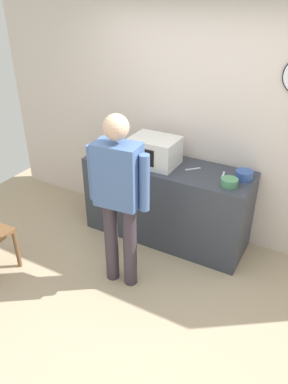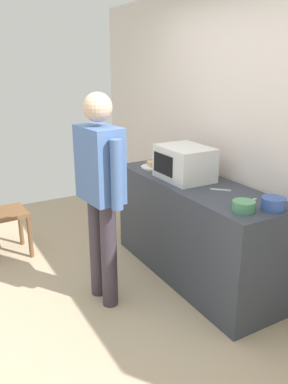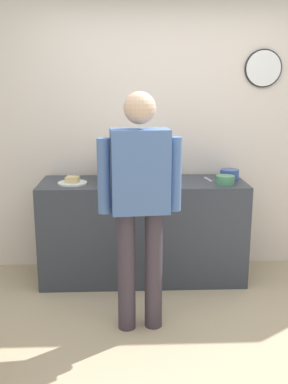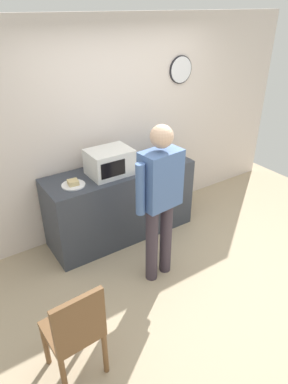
{
  "view_description": "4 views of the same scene",
  "coord_description": "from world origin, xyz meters",
  "px_view_note": "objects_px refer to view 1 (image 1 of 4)",
  "views": [
    {
      "loc": [
        1.27,
        -2.05,
        2.63
      ],
      "look_at": [
        -0.29,
        0.77,
        0.8
      ],
      "focal_mm": 34.42,
      "sensor_mm": 36.0,
      "label": 1
    },
    {
      "loc": [
        2.4,
        -0.82,
        1.95
      ],
      "look_at": [
        -0.33,
        0.73,
        0.89
      ],
      "focal_mm": 36.51,
      "sensor_mm": 36.0,
      "label": 2
    },
    {
      "loc": [
        -0.39,
        -2.71,
        1.78
      ],
      "look_at": [
        -0.25,
        0.84,
        0.92
      ],
      "focal_mm": 41.76,
      "sensor_mm": 36.0,
      "label": 3
    },
    {
      "loc": [
        -2.05,
        -2.02,
        2.68
      ],
      "look_at": [
        -0.22,
        0.72,
        0.84
      ],
      "focal_mm": 31.86,
      "sensor_mm": 36.0,
      "label": 4
    }
  ],
  "objects_px": {
    "salad_bowl": "(244,175)",
    "spoon_utensil": "(193,169)",
    "person_standing": "(119,192)",
    "sandwich_plate": "(115,155)",
    "microwave": "(154,151)",
    "fork_utensil": "(223,175)",
    "cereal_bowl": "(229,182)"
  },
  "relations": [
    {
      "from": "salad_bowl",
      "to": "spoon_utensil",
      "type": "bearing_deg",
      "value": -175.96
    },
    {
      "from": "person_standing",
      "to": "sandwich_plate",
      "type": "bearing_deg",
      "value": 124.52
    },
    {
      "from": "salad_bowl",
      "to": "person_standing",
      "type": "distance_m",
      "value": 1.3
    },
    {
      "from": "spoon_utensil",
      "to": "person_standing",
      "type": "relative_size",
      "value": 0.1
    },
    {
      "from": "microwave",
      "to": "fork_utensil",
      "type": "bearing_deg",
      "value": 6.67
    },
    {
      "from": "spoon_utensil",
      "to": "cereal_bowl",
      "type": "bearing_deg",
      "value": -20.48
    },
    {
      "from": "microwave",
      "to": "person_standing",
      "type": "bearing_deg",
      "value": -83.97
    },
    {
      "from": "microwave",
      "to": "salad_bowl",
      "type": "height_order",
      "value": "microwave"
    },
    {
      "from": "microwave",
      "to": "sandwich_plate",
      "type": "distance_m",
      "value": 0.5
    },
    {
      "from": "fork_utensil",
      "to": "person_standing",
      "type": "relative_size",
      "value": 0.1
    },
    {
      "from": "cereal_bowl",
      "to": "fork_utensil",
      "type": "bearing_deg",
      "value": 124.09
    },
    {
      "from": "cereal_bowl",
      "to": "spoon_utensil",
      "type": "height_order",
      "value": "cereal_bowl"
    },
    {
      "from": "sandwich_plate",
      "to": "spoon_utensil",
      "type": "distance_m",
      "value": 0.91
    },
    {
      "from": "microwave",
      "to": "person_standing",
      "type": "relative_size",
      "value": 0.29
    },
    {
      "from": "fork_utensil",
      "to": "spoon_utensil",
      "type": "distance_m",
      "value": 0.33
    },
    {
      "from": "microwave",
      "to": "sandwich_plate",
      "type": "xyz_separation_m",
      "value": [
        -0.48,
        -0.03,
        -0.13
      ]
    },
    {
      "from": "microwave",
      "to": "sandwich_plate",
      "type": "height_order",
      "value": "microwave"
    },
    {
      "from": "sandwich_plate",
      "to": "fork_utensil",
      "type": "xyz_separation_m",
      "value": [
        1.23,
        0.12,
        -0.02
      ]
    },
    {
      "from": "microwave",
      "to": "salad_bowl",
      "type": "relative_size",
      "value": 2.86
    },
    {
      "from": "cereal_bowl",
      "to": "fork_utensil",
      "type": "xyz_separation_m",
      "value": [
        -0.12,
        0.18,
        -0.03
      ]
    },
    {
      "from": "cereal_bowl",
      "to": "spoon_utensil",
      "type": "relative_size",
      "value": 0.97
    },
    {
      "from": "microwave",
      "to": "spoon_utensil",
      "type": "xyz_separation_m",
      "value": [
        0.42,
        0.08,
        -0.15
      ]
    },
    {
      "from": "sandwich_plate",
      "to": "salad_bowl",
      "type": "height_order",
      "value": "salad_bowl"
    },
    {
      "from": "cereal_bowl",
      "to": "fork_utensil",
      "type": "relative_size",
      "value": 0.97
    },
    {
      "from": "microwave",
      "to": "spoon_utensil",
      "type": "height_order",
      "value": "microwave"
    },
    {
      "from": "cereal_bowl",
      "to": "spoon_utensil",
      "type": "distance_m",
      "value": 0.48
    },
    {
      "from": "microwave",
      "to": "sandwich_plate",
      "type": "relative_size",
      "value": 1.92
    },
    {
      "from": "sandwich_plate",
      "to": "salad_bowl",
      "type": "relative_size",
      "value": 1.49
    },
    {
      "from": "fork_utensil",
      "to": "person_standing",
      "type": "height_order",
      "value": "person_standing"
    },
    {
      "from": "microwave",
      "to": "cereal_bowl",
      "type": "height_order",
      "value": "microwave"
    },
    {
      "from": "salad_bowl",
      "to": "sandwich_plate",
      "type": "bearing_deg",
      "value": -174.03
    },
    {
      "from": "microwave",
      "to": "cereal_bowl",
      "type": "relative_size",
      "value": 3.03
    }
  ]
}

